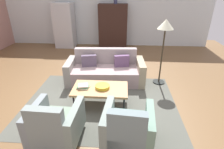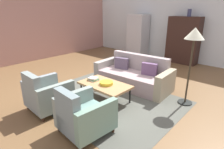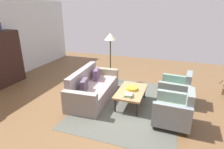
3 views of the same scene
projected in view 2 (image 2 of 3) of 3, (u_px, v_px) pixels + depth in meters
ground_plane at (110, 89)px, 5.06m from camera, size 10.72×10.72×0.00m
wall_back at (180, 26)px, 7.57m from camera, size 8.93×0.12×2.80m
wall_left at (28, 27)px, 7.41m from camera, size 0.12×8.50×2.80m
area_rug at (106, 99)px, 4.51m from camera, size 3.40×2.60×0.01m
couch at (134, 76)px, 5.21m from camera, size 2.15×1.02×0.86m
coffee_table at (105, 85)px, 4.34m from camera, size 1.20×0.70×0.42m
armchair_left at (46, 95)px, 3.92m from camera, size 0.83×0.83×0.88m
armchair_right at (82, 116)px, 3.17m from camera, size 0.86×0.86×0.88m
fruit_bowl at (106, 83)px, 4.29m from camera, size 0.31×0.31×0.07m
book_stack at (93, 79)px, 4.54m from camera, size 0.28×0.24×0.07m
cabinet at (183, 40)px, 7.29m from camera, size 1.20×0.51×1.80m
vase_tall at (189, 13)px, 6.88m from camera, size 0.14×0.14×0.27m
refrigerator at (138, 35)px, 8.52m from camera, size 0.80×0.73×1.85m
floor_lamp at (194, 41)px, 3.85m from camera, size 0.40×0.40×1.72m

